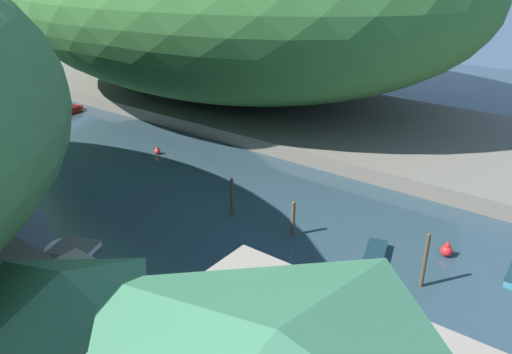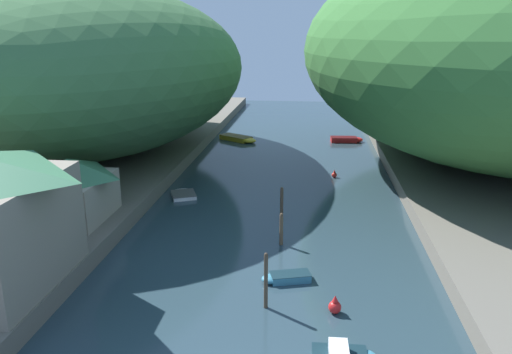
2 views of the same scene
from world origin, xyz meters
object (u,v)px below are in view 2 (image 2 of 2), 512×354
object	(u,v)px
boat_near_quay	(348,139)
channel_buoy_near	(334,175)
boat_far_right_bank	(284,278)
channel_buoy_far	(335,306)
boathouse_shed	(70,188)
boat_open_rowboat	(240,139)
person_on_quay	(36,273)
boat_navy_launch	(183,194)

from	to	relation	value
boat_near_quay	channel_buoy_near	distance (m)	18.42
boat_near_quay	boat_far_right_bank	bearing A→B (deg)	-12.93
channel_buoy_far	boathouse_shed	bearing A→B (deg)	155.08
boathouse_shed	boat_open_rowboat	bearing A→B (deg)	77.03
boat_open_rowboat	channel_buoy_far	xyz separation A→B (m)	(11.99, -44.53, 0.11)
boat_open_rowboat	boat_far_right_bank	bearing A→B (deg)	46.36
boathouse_shed	person_on_quay	size ratio (longest dim) A/B	4.18
boat_far_right_bank	channel_buoy_near	size ratio (longest dim) A/B	3.90
boat_open_rowboat	person_on_quay	world-z (taller)	person_on_quay
boat_navy_launch	boat_far_right_bank	distance (m)	19.37
boathouse_shed	boat_far_right_bank	bearing A→B (deg)	-19.12
boat_near_quay	channel_buoy_near	xyz separation A→B (m)	(-2.57, -18.24, -0.02)
person_on_quay	boat_open_rowboat	bearing A→B (deg)	-25.97
boat_navy_launch	channel_buoy_far	distance (m)	23.96
boathouse_shed	boat_near_quay	xyz separation A→B (m)	(23.64, 36.27, -3.47)
boat_far_right_bank	channel_buoy_near	distance (m)	24.27
boat_navy_launch	person_on_quay	distance (m)	21.23
channel_buoy_far	person_on_quay	bearing A→B (deg)	-175.31
channel_buoy_near	person_on_quay	xyz separation A→B (m)	(-18.03, -28.77, 1.95)
boat_open_rowboat	channel_buoy_near	xyz separation A→B (m)	(12.96, -17.17, 0.00)
boat_near_quay	person_on_quay	xyz separation A→B (m)	(-20.59, -47.01, 1.93)
boat_open_rowboat	channel_buoy_near	world-z (taller)	channel_buoy_near
boathouse_shed	channel_buoy_near	distance (m)	27.95
boat_navy_launch	boat_near_quay	bearing A→B (deg)	34.38
channel_buoy_near	boat_near_quay	bearing A→B (deg)	81.99
boathouse_shed	person_on_quay	distance (m)	11.26
boat_near_quay	channel_buoy_far	xyz separation A→B (m)	(-3.54, -45.61, 0.08)
boat_navy_launch	boat_far_right_bank	world-z (taller)	boat_far_right_bank
channel_buoy_near	boat_navy_launch	bearing A→B (deg)	-152.14
boathouse_shed	channel_buoy_far	bearing A→B (deg)	-24.92
boat_navy_launch	boat_far_right_bank	bearing A→B (deg)	-77.80
boathouse_shed	boat_near_quay	world-z (taller)	boathouse_shed
boat_open_rowboat	boat_near_quay	world-z (taller)	boat_near_quay
boat_far_right_bank	boat_navy_launch	bearing A→B (deg)	18.06
boat_navy_launch	channel_buoy_near	bearing A→B (deg)	6.01
boat_open_rowboat	channel_buoy_far	world-z (taller)	channel_buoy_far
boat_near_quay	channel_buoy_near	bearing A→B (deg)	-12.02
boathouse_shed	boat_far_right_bank	distance (m)	18.36
boat_open_rowboat	boat_near_quay	xyz separation A→B (m)	(15.53, 1.08, 0.02)
boathouse_shed	boat_near_quay	size ratio (longest dim) A/B	1.50
boat_navy_launch	person_on_quay	xyz separation A→B (m)	(-3.12, -20.89, 2.10)
boathouse_shed	channel_buoy_far	size ratio (longest dim) A/B	6.28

